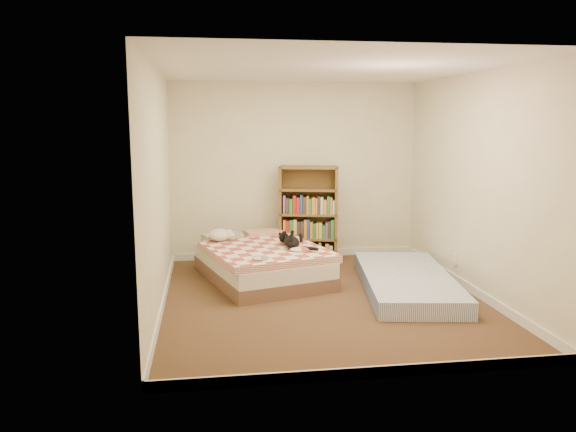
{
  "coord_description": "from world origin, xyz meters",
  "views": [
    {
      "loc": [
        -1.25,
        -5.9,
        1.95
      ],
      "look_at": [
        -0.35,
        0.3,
        0.9
      ],
      "focal_mm": 35.0,
      "sensor_mm": 36.0,
      "label": 1
    }
  ],
  "objects": [
    {
      "name": "bed",
      "position": [
        -0.59,
        0.92,
        0.22
      ],
      "size": [
        1.7,
        2.07,
        0.48
      ],
      "rotation": [
        0.0,
        0.0,
        0.28
      ],
      "color": "brown",
      "rests_on": "room"
    },
    {
      "name": "black_cat",
      "position": [
        -0.23,
        0.78,
        0.5
      ],
      "size": [
        0.31,
        0.7,
        0.16
      ],
      "rotation": [
        0.0,
        0.0,
        0.3
      ],
      "color": "black",
      "rests_on": "bed"
    },
    {
      "name": "floor_mattress",
      "position": [
        1.05,
        0.2,
        0.1
      ],
      "size": [
        1.31,
        2.31,
        0.2
      ],
      "primitive_type": "cube",
      "rotation": [
        0.0,
        0.0,
        -0.15
      ],
      "color": "#6977AF",
      "rests_on": "room"
    },
    {
      "name": "white_dog",
      "position": [
        -1.09,
        1.25,
        0.51
      ],
      "size": [
        0.37,
        0.4,
        0.15
      ],
      "rotation": [
        0.0,
        0.0,
        0.34
      ],
      "color": "white",
      "rests_on": "bed"
    },
    {
      "name": "room",
      "position": [
        0.0,
        0.0,
        1.2
      ],
      "size": [
        3.51,
        4.01,
        2.51
      ],
      "color": "#4C3220",
      "rests_on": "ground"
    },
    {
      "name": "bookshelf",
      "position": [
        0.14,
        1.69,
        0.51
      ],
      "size": [
        0.87,
        0.45,
        1.35
      ],
      "rotation": [
        0.0,
        0.0,
        -0.23
      ],
      "color": "brown",
      "rests_on": "room"
    }
  ]
}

